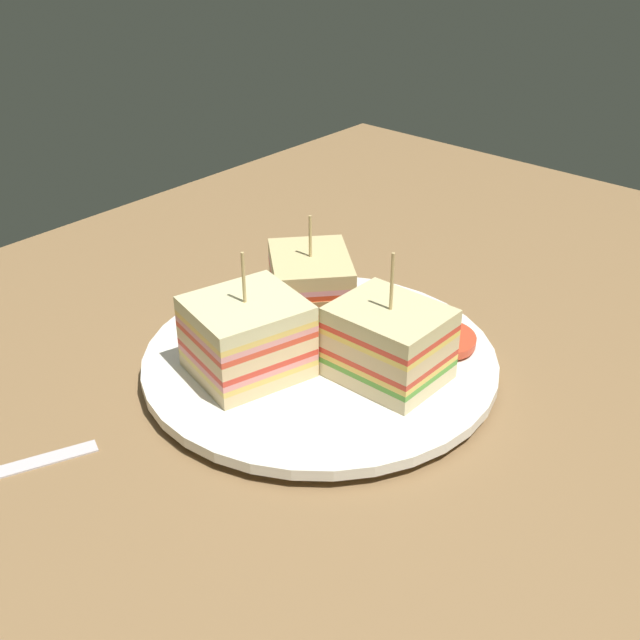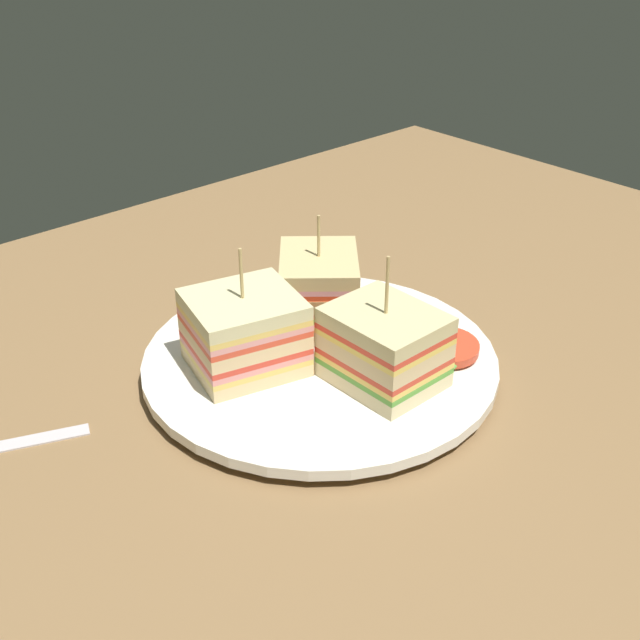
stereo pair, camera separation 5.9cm
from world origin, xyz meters
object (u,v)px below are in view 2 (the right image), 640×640
Objects in this scene: sandwich_wedge_0 at (384,347)px; sandwich_wedge_2 at (245,332)px; sandwich_wedge_1 at (319,288)px; plate at (320,361)px.

sandwich_wedge_0 is 1.03× the size of sandwich_wedge_2.
sandwich_wedge_1 is at bearing -15.07° from sandwich_wedge_0.
plate is 6.54cm from sandwich_wedge_2.
sandwich_wedge_0 is at bearing -79.03° from plate.
sandwich_wedge_2 is (-5.00, 2.49, 3.41)cm from plate.
sandwich_wedge_0 is 10.00cm from sandwich_wedge_2.
sandwich_wedge_0 reaches higher than plate.
plate is 2.73× the size of sandwich_wedge_1.
sandwich_wedge_1 is (2.59, 9.68, -0.00)cm from sandwich_wedge_0.
plate is 6.49cm from sandwich_wedge_0.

